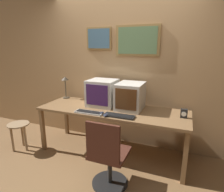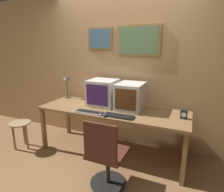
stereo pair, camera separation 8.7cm
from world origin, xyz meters
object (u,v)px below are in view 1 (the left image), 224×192
mouse_near_keyboard (106,115)px  desk_clock (184,114)px  mouse_far_corner (101,113)px  keyboard_side (119,116)px  keyboard_main (89,112)px  monitor_left (103,93)px  side_stool (19,130)px  desk_lamp (65,82)px  office_chair (108,159)px  monitor_right (130,96)px

mouse_near_keyboard → desk_clock: desk_clock is taller
mouse_far_corner → keyboard_side: bearing=0.9°
keyboard_main → desk_clock: 1.32m
monitor_left → side_stool: (-1.26, -0.60, -0.61)m
side_stool → desk_clock: bearing=10.9°
desk_lamp → side_stool: (-0.44, -0.75, -0.70)m
monitor_left → desk_clock: size_ratio=3.60×
desk_clock → office_chair: 1.18m
desk_clock → desk_lamp: size_ratio=0.30×
side_stool → mouse_near_keyboard: bearing=5.7°
monitor_right → keyboard_main: size_ratio=1.13×
keyboard_side → desk_lamp: size_ratio=1.07×
mouse_far_corner → office_chair: size_ratio=0.13×
keyboard_side → desk_lamp: 1.40m
mouse_near_keyboard → desk_lamp: size_ratio=0.29×
desk_clock → desk_lamp: 2.11m
desk_clock → monitor_right: bearing=171.9°
mouse_near_keyboard → desk_lamp: 1.27m
keyboard_main → keyboard_side: same height
monitor_right → desk_lamp: size_ratio=1.19×
desk_lamp → office_chair: (1.28, -1.02, -0.66)m
desk_clock → mouse_far_corner: bearing=-165.3°
monitor_left → desk_lamp: bearing=169.8°
side_stool → keyboard_side: bearing=6.9°
keyboard_side → mouse_near_keyboard: mouse_near_keyboard is taller
keyboard_main → side_stool: size_ratio=0.92×
keyboard_main → mouse_far_corner: bearing=8.6°
keyboard_side → side_stool: keyboard_side is taller
keyboard_side → desk_lamp: (-1.25, 0.55, 0.29)m
mouse_near_keyboard → mouse_far_corner: 0.10m
mouse_far_corner → desk_lamp: size_ratio=0.28×
monitor_left → keyboard_side: size_ratio=1.02×
monitor_right → side_stool: monitor_right is taller
mouse_near_keyboard → desk_clock: 1.06m
keyboard_main → keyboard_side: size_ratio=0.98×
monitor_right → mouse_far_corner: (-0.31, -0.40, -0.19)m
monitor_right → side_stool: size_ratio=1.04×
office_chair → desk_lamp: bearing=141.4°
mouse_near_keyboard → desk_clock: bearing=18.5°
keyboard_main → mouse_near_keyboard: (0.28, -0.02, 0.00)m
monitor_left → side_stool: size_ratio=0.96×
office_chair → keyboard_side: bearing=93.8°
desk_clock → desk_lamp: bearing=172.8°
monitor_left → mouse_near_keyboard: size_ratio=3.82×
mouse_near_keyboard → mouse_far_corner: (-0.09, 0.05, -0.00)m
monitor_left → monitor_right: bearing=-0.6°
mouse_near_keyboard → office_chair: size_ratio=0.13×
monitor_right → mouse_far_corner: size_ratio=4.26×
mouse_far_corner → desk_clock: size_ratio=0.92×
monitor_right → desk_clock: monitor_right is taller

